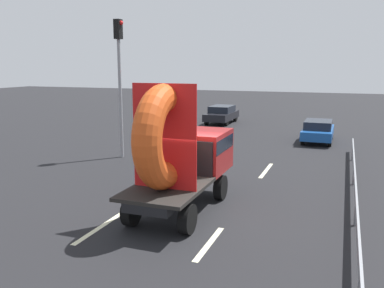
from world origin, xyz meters
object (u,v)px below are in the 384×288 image
object	(u,v)px
distant_sedan	(318,130)
oncoming_car	(222,114)
traffic_light	(120,70)
flatbed_truck	(182,151)

from	to	relation	value
distant_sedan	oncoming_car	xyz separation A→B (m)	(-7.62, 5.66, 0.04)
traffic_light	oncoming_car	distance (m)	13.85
flatbed_truck	traffic_light	world-z (taller)	traffic_light
distant_sedan	oncoming_car	distance (m)	9.49
flatbed_truck	oncoming_car	xyz separation A→B (m)	(-4.41, 19.26, -1.14)
traffic_light	distant_sedan	bearing A→B (deg)	41.22
flatbed_truck	distant_sedan	bearing A→B (deg)	76.74
distant_sedan	oncoming_car	world-z (taller)	oncoming_car
oncoming_car	distant_sedan	bearing A→B (deg)	-36.60
flatbed_truck	traffic_light	bearing A→B (deg)	133.33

